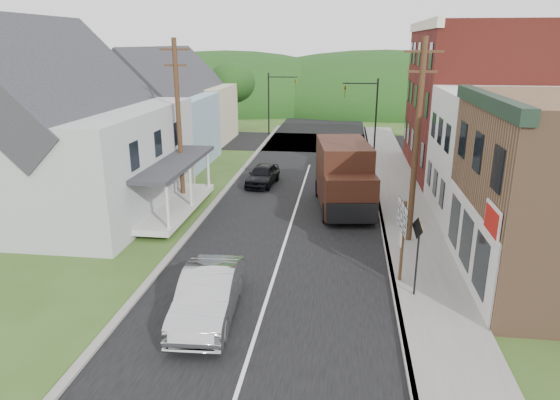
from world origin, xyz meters
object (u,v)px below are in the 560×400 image
(silver_sedan, at_px, (208,295))
(dark_sedan, at_px, (263,175))
(route_sign_cluster, at_px, (402,230))
(warning_sign, at_px, (417,246))
(delivery_van, at_px, (344,176))

(silver_sedan, distance_m, dark_sedan, 16.24)
(silver_sedan, relative_size, route_sign_cluster, 1.59)
(warning_sign, bearing_deg, route_sign_cluster, 91.38)
(silver_sedan, height_order, route_sign_cluster, route_sign_cluster)
(dark_sedan, relative_size, delivery_van, 0.58)
(route_sign_cluster, height_order, warning_sign, route_sign_cluster)
(silver_sedan, xyz_separation_m, delivery_van, (4.29, 12.11, 1.00))
(silver_sedan, relative_size, warning_sign, 1.70)
(dark_sedan, bearing_deg, delivery_van, -32.48)
(silver_sedan, distance_m, warning_sign, 7.34)
(delivery_van, distance_m, warning_sign, 10.21)
(delivery_van, xyz_separation_m, warning_sign, (2.60, -9.88, 0.19))
(route_sign_cluster, bearing_deg, delivery_van, 99.41)
(delivery_van, bearing_deg, warning_sign, -83.16)
(dark_sedan, distance_m, route_sign_cluster, 14.92)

